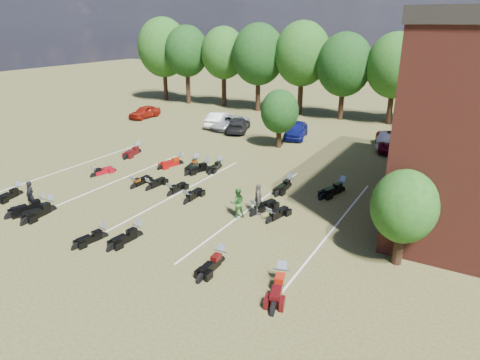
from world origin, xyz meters
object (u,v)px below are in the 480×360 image
Objects in this scene: car_4 at (296,130)px; motorcycle_7 at (94,177)px; motorcycle_0 at (19,195)px; motorcycle_14 at (138,153)px; person_black at (30,195)px; person_green at (237,203)px; person_grey at (258,199)px; motorcycle_3 at (103,238)px; car_0 at (145,112)px.

car_4 is 18.68m from motorcycle_7.
motorcycle_14 is at bearing 77.75° from motorcycle_0.
person_black is 11.77m from motorcycle_14.
car_4 is 17.97m from person_green.
motorcycle_0 is (-13.39, -3.99, -0.84)m from person_green.
person_green is at bearing -90.64° from car_4.
person_grey is (0.82, 0.87, 0.07)m from person_green.
motorcycle_3 is at bearing -64.57° from motorcycle_14.
car_0 is at bearing 138.24° from motorcycle_3.
person_green is 0.80× the size of motorcycle_0.
person_green is at bearing -169.06° from motorcycle_7.
motorcycle_3 is 0.82× the size of motorcycle_14.
person_grey reaches higher than person_green.
person_black is 12.99m from person_grey.
car_4 is at bearing 99.06° from motorcycle_3.
motorcycle_7 is (-11.93, 0.71, -0.84)m from person_green.
person_grey reaches higher than motorcycle_14.
car_0 is at bearing 115.29° from person_black.
motorcycle_0 is at bearing -101.11° from motorcycle_14.
person_grey is 8.36m from motorcycle_3.
motorcycle_0 is at bearing -22.84° from person_green.
motorcycle_0 is 1.04× the size of motorcycle_7.
motorcycle_0 reaches higher than motorcycle_7.
person_black is 6.29m from motorcycle_3.
car_4 reaches higher than motorcycle_7.
person_black is 0.78× the size of motorcycle_0.
motorcycle_14 is at bearing 100.42° from person_black.
car_4 is at bearing -116.94° from person_green.
motorcycle_14 is at bearing 38.95° from person_grey.
car_4 reaches higher than motorcycle_0.
person_grey is 0.89× the size of motorcycle_7.
car_4 is 2.67× the size of person_black.
person_black is 5.77m from motorcycle_7.
motorcycle_14 is (0.16, 10.59, 0.00)m from motorcycle_0.
car_0 is 2.37× the size of person_green.
motorcycle_14 is (-2.41, 11.49, -0.82)m from person_black.
car_4 is 1.80× the size of motorcycle_14.
person_green is 0.83× the size of motorcycle_7.
motorcycle_0 is (8.60, -21.28, -0.67)m from car_0.
car_4 is at bearing 71.43° from person_black.
car_4 reaches higher than car_0.
person_black is 0.91× the size of person_grey.
motorcycle_7 is at bearing 99.86° from person_black.
person_green is 13.99m from motorcycle_0.
person_green is (21.99, -17.29, 0.16)m from car_0.
motorcycle_0 is 1.05× the size of motorcycle_3.
person_green reaches higher than motorcycle_14.
motorcycle_14 is (-9.33, -10.95, -0.75)m from car_4.
person_grey is at bearing -164.92° from motorcycle_7.
motorcycle_0 is (-2.57, 0.90, -0.82)m from person_black.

